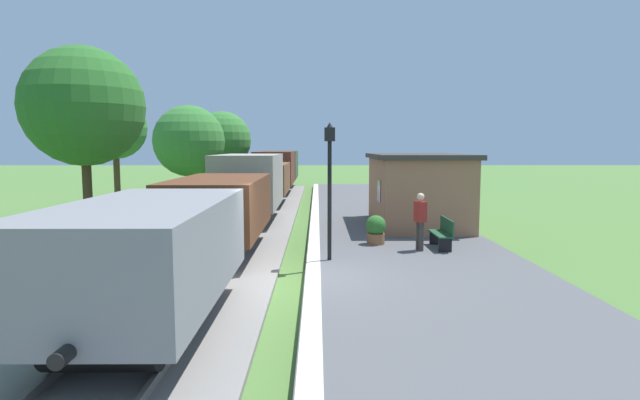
% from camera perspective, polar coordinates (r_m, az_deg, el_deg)
% --- Properties ---
extents(ground_plane, '(160.00, 160.00, 0.00)m').
position_cam_1_polar(ground_plane, '(12.28, -2.68, -9.66)').
color(ground_plane, '#517A38').
extents(platform_slab, '(6.00, 60.00, 0.25)m').
position_cam_1_polar(platform_slab, '(12.53, 12.28, -8.88)').
color(platform_slab, '#565659').
rests_on(platform_slab, ground).
extents(platform_edge_stripe, '(0.36, 60.00, 0.01)m').
position_cam_1_polar(platform_edge_stripe, '(12.20, -0.79, -8.52)').
color(platform_edge_stripe, silver).
rests_on(platform_edge_stripe, platform_slab).
extents(track_ballast, '(3.80, 60.00, 0.12)m').
position_cam_1_polar(track_ballast, '(12.59, -13.80, -9.15)').
color(track_ballast, gray).
rests_on(track_ballast, ground).
extents(rail_near, '(0.07, 60.00, 0.14)m').
position_cam_1_polar(rail_near, '(12.41, -10.54, -8.67)').
color(rail_near, slate).
rests_on(rail_near, track_ballast).
extents(rail_far, '(0.07, 60.00, 0.14)m').
position_cam_1_polar(rail_far, '(12.75, -17.00, -8.45)').
color(rail_far, slate).
rests_on(rail_far, track_ballast).
extents(freight_train, '(2.50, 39.20, 2.72)m').
position_cam_1_polar(freight_train, '(26.20, -6.68, 2.09)').
color(freight_train, gray).
rests_on(freight_train, rail_near).
extents(station_hut, '(3.50, 5.80, 2.78)m').
position_cam_1_polar(station_hut, '(20.28, 10.77, 1.19)').
color(station_hut, '#9E6B4C').
rests_on(station_hut, platform_slab).
extents(bench_near_hut, '(0.42, 1.50, 0.91)m').
position_cam_1_polar(bench_near_hut, '(15.87, 13.56, -3.57)').
color(bench_near_hut, '#1E4C2D').
rests_on(bench_near_hut, platform_slab).
extents(bench_down_platform, '(0.42, 1.50, 0.91)m').
position_cam_1_polar(bench_down_platform, '(24.71, 8.52, -0.10)').
color(bench_down_platform, '#1E4C2D').
rests_on(bench_down_platform, platform_slab).
extents(person_waiting, '(0.34, 0.43, 1.71)m').
position_cam_1_polar(person_waiting, '(15.29, 11.12, -2.12)').
color(person_waiting, '#38332D').
rests_on(person_waiting, platform_slab).
extents(potted_planter, '(0.64, 0.64, 0.92)m').
position_cam_1_polar(potted_planter, '(16.18, 6.24, -3.26)').
color(potted_planter, brown).
rests_on(potted_planter, platform_slab).
extents(lamp_post_near, '(0.28, 0.28, 3.70)m').
position_cam_1_polar(lamp_post_near, '(13.60, 1.08, 3.84)').
color(lamp_post_near, black).
rests_on(lamp_post_near, platform_slab).
extents(tree_trackside_mid, '(3.61, 3.61, 6.33)m').
position_cam_1_polar(tree_trackside_mid, '(17.25, -24.90, 9.40)').
color(tree_trackside_mid, '#4C3823').
rests_on(tree_trackside_mid, ground).
extents(tree_trackside_far, '(2.85, 2.85, 5.59)m').
position_cam_1_polar(tree_trackside_far, '(25.34, -21.93, 7.43)').
color(tree_trackside_far, '#4C3823').
rests_on(tree_trackside_far, ground).
extents(tree_field_left, '(4.31, 4.31, 5.81)m').
position_cam_1_polar(tree_field_left, '(32.12, -14.42, 6.40)').
color(tree_field_left, '#4C3823').
rests_on(tree_field_left, ground).
extents(tree_field_distant, '(4.04, 4.04, 5.80)m').
position_cam_1_polar(tree_field_distant, '(37.14, -10.82, 6.59)').
color(tree_field_distant, '#4C3823').
rests_on(tree_field_distant, ground).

